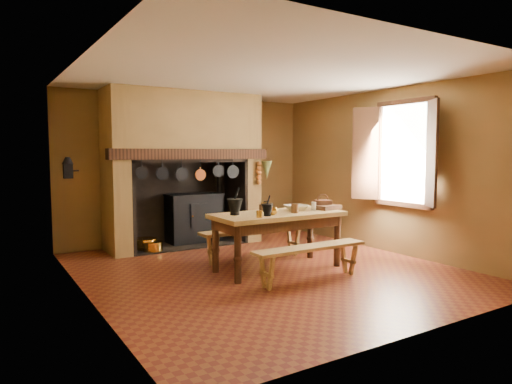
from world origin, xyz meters
TOP-DOWN VIEW (x-y plane):
  - floor at (0.00, 0.00)m, footprint 5.50×5.50m
  - ceiling at (0.00, 0.00)m, footprint 5.50×5.50m
  - back_wall at (0.00, 2.75)m, footprint 5.00×0.02m
  - wall_left at (-2.50, 0.00)m, footprint 0.02×5.50m
  - wall_right at (2.50, 0.00)m, footprint 0.02×5.50m
  - wall_front at (0.00, -2.75)m, footprint 5.00×0.02m
  - chimney_breast at (-0.30, 2.31)m, footprint 2.95×0.96m
  - iron_range at (-0.04, 2.45)m, footprint 1.12×0.55m
  - hearth_pans at (-1.05, 2.22)m, footprint 0.51×0.62m
  - hanging_pans at (-0.34, 1.81)m, footprint 1.92×0.29m
  - onion_string at (1.00, 1.79)m, footprint 0.12×0.10m
  - herb_bunch at (1.18, 1.79)m, footprint 0.20×0.20m
  - window at (2.35, -0.40)m, footprint 0.39×1.75m
  - wall_coffee_mill at (-2.42, 1.55)m, footprint 0.23×0.16m
  - work_table at (0.17, -0.06)m, footprint 1.94×0.86m
  - bench_front at (0.17, -0.81)m, footprint 1.70×0.30m
  - bench_back at (0.17, 0.58)m, footprint 1.84×0.32m
  - mortar_large at (-0.49, 0.05)m, footprint 0.23×0.23m
  - mortar_small at (-0.16, -0.28)m, footprint 0.17×0.17m
  - coffee_grinder at (0.04, 0.13)m, footprint 0.16×0.13m
  - brass_mug_a at (-0.34, -0.36)m, footprint 0.11×0.11m
  - brass_mug_b at (0.22, 0.21)m, footprint 0.08×0.08m
  - mixing_bowl at (0.55, 0.00)m, footprint 0.38×0.38m
  - stoneware_crock at (0.35, -0.22)m, footprint 0.15×0.15m
  - glass_jar at (0.79, -0.12)m, footprint 0.09×0.09m
  - wicker_basket at (1.04, -0.03)m, footprint 0.28×0.23m
  - wooden_tray at (1.04, -0.14)m, footprint 0.41×0.31m
  - brass_cup at (-0.04, -0.23)m, footprint 0.18×0.18m

SIDE VIEW (x-z plane):
  - floor at x=0.00m, z-range 0.00..0.00m
  - hearth_pans at x=-1.05m, z-range -0.01..0.19m
  - bench_front at x=0.17m, z-range 0.12..0.60m
  - bench_back at x=0.17m, z-range 0.13..0.65m
  - iron_range at x=-0.04m, z-range -0.32..1.28m
  - work_table at x=0.17m, z-range 0.29..1.13m
  - wooden_tray at x=1.04m, z-range 0.84..0.91m
  - brass_mug_b at x=0.22m, z-range 0.84..0.92m
  - mixing_bowl at x=0.55m, z-range 0.84..0.93m
  - brass_mug_a at x=-0.34m, z-range 0.84..0.94m
  - brass_cup at x=-0.04m, z-range 0.84..0.95m
  - glass_jar at x=0.79m, z-range 0.84..0.97m
  - coffee_grinder at x=0.04m, z-range 0.82..0.99m
  - stoneware_crock at x=0.35m, z-range 0.84..0.98m
  - wicker_basket at x=1.04m, z-range 0.80..1.03m
  - mortar_small at x=-0.16m, z-range 0.79..1.08m
  - mortar_large at x=-0.49m, z-range 0.78..1.16m
  - onion_string at x=1.00m, z-range 1.10..1.56m
  - hanging_pans at x=-0.34m, z-range 1.23..1.50m
  - herb_bunch at x=1.18m, z-range 1.21..1.56m
  - back_wall at x=0.00m, z-range 0.00..2.80m
  - wall_left at x=-2.50m, z-range 0.00..2.80m
  - wall_right at x=2.50m, z-range 0.00..2.80m
  - wall_front at x=0.00m, z-range 0.00..2.80m
  - wall_coffee_mill at x=-2.42m, z-range 1.36..1.67m
  - window at x=2.35m, z-range 0.82..2.58m
  - chimney_breast at x=-0.30m, z-range 0.41..3.21m
  - ceiling at x=0.00m, z-range 2.80..2.80m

